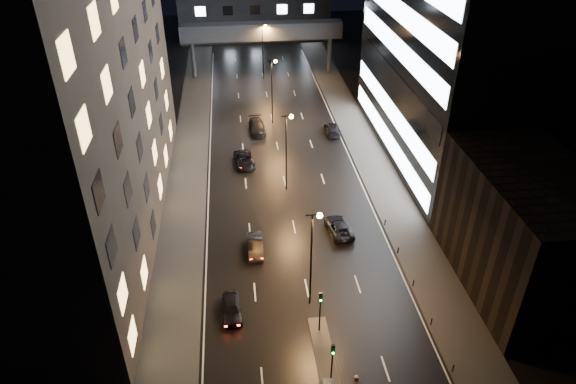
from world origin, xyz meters
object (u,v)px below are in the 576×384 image
object	(u,v)px
car_away_c	(245,160)
car_away_d	(257,127)
car_away_b	(255,246)
car_toward_a	(339,227)
car_toward_b	(332,129)
car_away_a	(232,308)

from	to	relation	value
car_away_c	car_away_d	bearing A→B (deg)	70.08
car_away_b	car_toward_a	bearing A→B (deg)	13.76
car_toward_a	car_away_c	bearing A→B (deg)	-66.60
car_away_b	car_away_c	world-z (taller)	car_away_b
car_away_c	car_away_d	world-z (taller)	car_away_d
car_away_d	car_toward_b	xyz separation A→B (m)	(11.27, -1.97, -0.08)
car_away_c	car_toward_b	size ratio (longest dim) A/B	1.05
car_away_c	car_toward_a	bearing A→B (deg)	-66.52
car_away_a	car_toward_a	bearing A→B (deg)	38.37
car_away_a	car_toward_b	world-z (taller)	car_toward_b
car_away_b	car_toward_a	xyz separation A→B (m)	(9.36, 2.31, -0.03)
car_away_a	car_away_b	bearing A→B (deg)	68.95
car_toward_b	car_away_b	bearing A→B (deg)	66.60
car_toward_b	car_away_a	bearing A→B (deg)	68.76
car_away_b	car_away_c	xyz separation A→B (m)	(-0.36, 18.83, -0.00)
car_away_a	car_away_d	world-z (taller)	car_away_d
car_away_c	car_toward_b	xyz separation A→B (m)	(13.60, 8.16, -0.01)
car_away_a	car_toward_a	world-z (taller)	car_away_a
car_toward_b	car_away_c	bearing A→B (deg)	33.70
car_away_b	car_toward_a	world-z (taller)	car_away_b
car_away_b	car_away_d	bearing A→B (deg)	86.00
car_away_a	car_away_c	size ratio (longest dim) A/B	0.78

